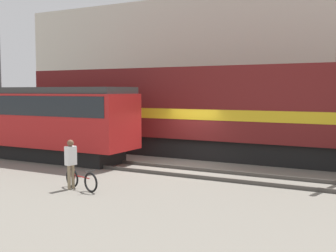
# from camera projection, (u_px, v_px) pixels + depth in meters

# --- Properties ---
(ground_plane) EXTENTS (120.00, 120.00, 0.00)m
(ground_plane) POSITION_uv_depth(u_px,v_px,m) (181.00, 165.00, 18.90)
(ground_plane) COLOR slate
(track_near) EXTENTS (60.00, 1.51, 0.14)m
(track_near) POSITION_uv_depth(u_px,v_px,m) (164.00, 170.00, 17.49)
(track_near) COLOR #47423D
(track_near) RESTS_ON ground
(track_far) EXTENTS (60.00, 1.51, 0.14)m
(track_far) POSITION_uv_depth(u_px,v_px,m) (206.00, 155.00, 21.40)
(track_far) COLOR #47423D
(track_far) RESTS_ON ground
(building_backdrop) EXTENTS (35.51, 6.00, 9.62)m
(building_backdrop) POSITION_uv_depth(u_px,v_px,m) (258.00, 69.00, 28.87)
(building_backdrop) COLOR beige
(building_backdrop) RESTS_ON ground
(freight_locomotive) EXTENTS (19.37, 3.04, 5.08)m
(freight_locomotive) POSITION_uv_depth(u_px,v_px,m) (201.00, 110.00, 21.37)
(freight_locomotive) COLOR black
(freight_locomotive) RESTS_ON ground
(streetcar) EXTENTS (11.55, 2.54, 3.50)m
(streetcar) POSITION_uv_depth(u_px,v_px,m) (30.00, 118.00, 20.94)
(streetcar) COLOR black
(streetcar) RESTS_ON ground
(bicycle) EXTENTS (1.66, 0.56, 0.73)m
(bicycle) POSITION_uv_depth(u_px,v_px,m) (81.00, 180.00, 14.16)
(bicycle) COLOR black
(bicycle) RESTS_ON ground
(person) EXTENTS (0.30, 0.40, 1.69)m
(person) POSITION_uv_depth(u_px,v_px,m) (71.00, 159.00, 14.24)
(person) COLOR #8C7A5B
(person) RESTS_ON ground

